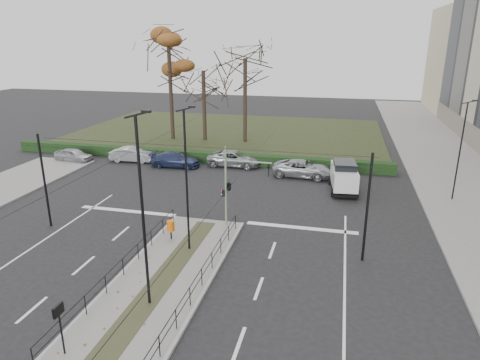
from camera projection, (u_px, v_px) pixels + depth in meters
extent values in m
plane|color=black|center=(181.00, 257.00, 23.33)|extent=(140.00, 140.00, 0.00)
cube|color=slate|center=(163.00, 280.00, 21.00)|extent=(4.40, 15.00, 0.14)
cube|color=slate|center=(449.00, 167.00, 39.65)|extent=(8.00, 90.00, 0.14)
cube|color=#242C16|center=(227.00, 133.00, 54.19)|extent=(38.00, 26.00, 0.10)
cube|color=black|center=(192.00, 156.00, 41.68)|extent=(38.00, 1.00, 1.00)
cylinder|color=black|center=(33.00, 359.00, 15.10)|extent=(0.04, 0.04, 0.90)
cylinder|color=black|center=(173.00, 216.00, 27.29)|extent=(0.04, 0.04, 0.90)
cylinder|color=black|center=(235.00, 222.00, 26.39)|extent=(0.04, 0.04, 0.90)
cylinder|color=black|center=(122.00, 259.00, 21.05)|extent=(0.04, 13.20, 0.04)
cylinder|color=black|center=(202.00, 269.00, 20.15)|extent=(0.04, 13.20, 0.04)
cylinder|color=black|center=(44.00, 181.00, 26.35)|extent=(0.14, 0.14, 6.00)
cylinder|color=black|center=(367.00, 208.00, 22.12)|extent=(0.14, 0.14, 6.00)
cylinder|color=black|center=(184.00, 156.00, 22.53)|extent=(20.00, 0.02, 0.02)
cylinder|color=black|center=(196.00, 147.00, 24.38)|extent=(20.00, 0.02, 0.02)
cylinder|color=black|center=(93.00, 171.00, 20.59)|extent=(0.02, 34.00, 0.02)
cylinder|color=black|center=(234.00, 182.00, 19.05)|extent=(0.02, 34.00, 0.02)
cylinder|color=slate|center=(226.00, 190.00, 26.43)|extent=(0.14, 0.14, 4.59)
cylinder|color=slate|center=(248.00, 162.00, 25.51)|extent=(2.82, 0.09, 0.09)
imported|color=black|center=(269.00, 170.00, 25.38)|extent=(0.14, 0.17, 0.79)
imported|color=black|center=(229.00, 185.00, 26.28)|extent=(0.51, 1.78, 0.71)
cube|color=black|center=(223.00, 193.00, 26.52)|extent=(0.19, 0.14, 0.44)
sphere|color=#FF0C0C|center=(222.00, 191.00, 26.50)|extent=(0.10, 0.10, 0.10)
sphere|color=#0CE533|center=(222.00, 194.00, 26.57)|extent=(0.10, 0.10, 0.10)
cylinder|color=black|center=(171.00, 234.00, 25.12)|extent=(0.09, 0.09, 0.56)
cylinder|color=#CE560C|center=(171.00, 226.00, 24.94)|extent=(0.45, 0.45, 0.61)
cylinder|color=black|center=(61.00, 331.00, 15.71)|extent=(0.07, 0.07, 1.99)
cube|color=black|center=(58.00, 310.00, 15.43)|extent=(0.10, 0.55, 0.42)
cube|color=beige|center=(57.00, 310.00, 15.44)|extent=(0.02, 0.48, 0.35)
cylinder|color=black|center=(143.00, 216.00, 17.77)|extent=(0.13, 0.13, 8.42)
cube|color=black|center=(146.00, 111.00, 16.30)|extent=(0.37, 0.15, 0.11)
cylinder|color=black|center=(187.00, 183.00, 22.79)|extent=(0.12, 0.12, 7.83)
cube|color=black|center=(192.00, 107.00, 21.42)|extent=(0.34, 0.14, 0.10)
cylinder|color=black|center=(460.00, 153.00, 30.33)|extent=(0.11, 0.11, 7.08)
cube|color=black|center=(475.00, 101.00, 29.09)|extent=(0.31, 0.12, 0.09)
imported|color=#9B9CA2|center=(74.00, 155.00, 41.44)|extent=(3.97, 1.94, 1.30)
imported|color=#9B9CA2|center=(132.00, 155.00, 41.44)|extent=(4.34, 1.86, 1.39)
imported|color=#212B4F|center=(175.00, 160.00, 39.78)|extent=(4.69, 2.09, 1.34)
imported|color=#9B9CA2|center=(235.00, 158.00, 40.03)|extent=(5.07, 2.37, 1.40)
cube|color=silver|center=(344.00, 176.00, 33.26)|extent=(2.21, 4.43, 1.38)
cube|color=black|center=(345.00, 166.00, 33.00)|extent=(1.88, 2.50, 0.64)
cube|color=black|center=(343.00, 187.00, 33.54)|extent=(2.26, 4.51, 0.18)
cylinder|color=black|center=(357.00, 193.00, 32.09)|extent=(0.29, 0.68, 0.66)
cylinder|color=black|center=(333.00, 192.00, 32.32)|extent=(0.29, 0.68, 0.66)
cylinder|color=black|center=(353.00, 181.00, 34.74)|extent=(0.29, 0.68, 0.66)
cylinder|color=black|center=(330.00, 181.00, 34.97)|extent=(0.29, 0.68, 0.66)
cylinder|color=black|center=(171.00, 93.00, 49.24)|extent=(0.44, 0.44, 10.64)
ellipsoid|color=#552F13|center=(168.00, 45.00, 47.57)|extent=(8.32, 8.32, 6.69)
cylinder|color=black|center=(245.00, 101.00, 48.01)|extent=(0.44, 0.44, 9.27)
cylinder|color=black|center=(204.00, 106.00, 49.06)|extent=(0.44, 0.44, 7.89)
imported|color=#9B9CA2|center=(303.00, 169.00, 36.90)|extent=(5.25, 2.68, 1.42)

